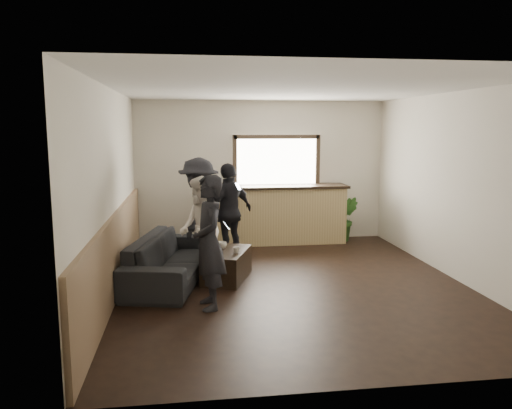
{
  "coord_description": "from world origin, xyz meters",
  "views": [
    {
      "loc": [
        -1.48,
        -6.9,
        2.25
      ],
      "look_at": [
        -0.47,
        0.4,
        1.13
      ],
      "focal_mm": 35.0,
      "sensor_mm": 36.0,
      "label": 1
    }
  ],
  "objects": [
    {
      "name": "bar_counter",
      "position": [
        0.3,
        2.7,
        0.64
      ],
      "size": [
        2.7,
        0.68,
        2.13
      ],
      "color": "tan",
      "rests_on": "ground"
    },
    {
      "name": "person_c",
      "position": [
        -1.3,
        1.22,
        0.89
      ],
      "size": [
        0.92,
        1.28,
        1.79
      ],
      "rotation": [
        0.0,
        0.0,
        -1.81
      ],
      "color": "black",
      "rests_on": "ground"
    },
    {
      "name": "sofa",
      "position": [
        -1.75,
        0.42,
        0.34
      ],
      "size": [
        1.38,
        2.44,
        0.67
      ],
      "primitive_type": "imported",
      "rotation": [
        0.0,
        0.0,
        1.35
      ],
      "color": "black",
      "rests_on": "ground"
    },
    {
      "name": "cup_a",
      "position": [
        -0.97,
        0.53,
        0.49
      ],
      "size": [
        0.17,
        0.17,
        0.11
      ],
      "primitive_type": "imported",
      "rotation": [
        0.0,
        0.0,
        1.28
      ],
      "color": "silver",
      "rests_on": "coffee_table"
    },
    {
      "name": "person_a",
      "position": [
        -1.23,
        -0.79,
        0.85
      ],
      "size": [
        0.52,
        0.67,
        1.69
      ],
      "rotation": [
        0.0,
        0.0,
        -1.41
      ],
      "color": "black",
      "rests_on": "ground"
    },
    {
      "name": "person_d",
      "position": [
        -0.77,
        1.55,
        0.84
      ],
      "size": [
        1.03,
        0.92,
        1.67
      ],
      "rotation": [
        0.0,
        0.0,
        -2.49
      ],
      "color": "black",
      "rests_on": "ground"
    },
    {
      "name": "ground",
      "position": [
        0.0,
        0.0,
        0.0
      ],
      "size": [
        5.0,
        6.0,
        0.01
      ],
      "primitive_type": "cube",
      "color": "black"
    },
    {
      "name": "coffee_table",
      "position": [
        -0.92,
        0.37,
        0.22
      ],
      "size": [
        0.85,
        1.11,
        0.44
      ],
      "primitive_type": "cube",
      "rotation": [
        0.0,
        0.0,
        -0.35
      ],
      "color": "black",
      "rests_on": "ground"
    },
    {
      "name": "person_b",
      "position": [
        -1.3,
        0.49,
        0.78
      ],
      "size": [
        0.74,
        0.87,
        1.55
      ],
      "rotation": [
        0.0,
        0.0,
        -1.34
      ],
      "color": "silver",
      "rests_on": "ground"
    },
    {
      "name": "cup_b",
      "position": [
        -0.79,
        0.23,
        0.48
      ],
      "size": [
        0.1,
        0.1,
        0.09
      ],
      "primitive_type": "imported",
      "rotation": [
        0.0,
        0.0,
        4.78
      ],
      "color": "silver",
      "rests_on": "coffee_table"
    },
    {
      "name": "potted_plant",
      "position": [
        1.66,
        2.65,
        0.45
      ],
      "size": [
        0.57,
        0.5,
        0.91
      ],
      "primitive_type": "imported",
      "rotation": [
        0.0,
        0.0,
        -0.21
      ],
      "color": "#2D6623",
      "rests_on": "ground"
    },
    {
      "name": "room_shell",
      "position": [
        -0.74,
        0.0,
        1.47
      ],
      "size": [
        5.01,
        6.01,
        2.8
      ],
      "color": "silver",
      "rests_on": "ground"
    }
  ]
}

